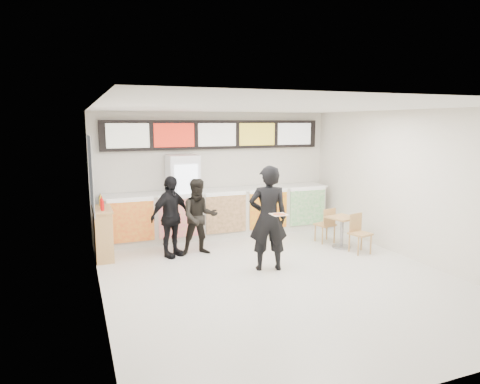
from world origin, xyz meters
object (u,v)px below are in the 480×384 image
cafe_table (342,226)px  condiment_ledge (103,233)px  customer_left (199,217)px  drinks_fridge (183,197)px  service_counter (221,212)px  customer_main (268,218)px  customer_mid (171,217)px

cafe_table → condiment_ledge: size_ratio=1.18×
customer_left → condiment_ledge: bearing=171.6°
drinks_fridge → cafe_table: drinks_fridge is taller
drinks_fridge → customer_left: size_ratio=1.25×
service_counter → cafe_table: bearing=-42.2°
customer_main → customer_mid: 2.11m
drinks_fridge → customer_mid: bearing=-114.9°
service_counter → customer_mid: 1.96m
drinks_fridge → condiment_ledge: bearing=-155.6°
service_counter → customer_mid: size_ratio=3.31×
cafe_table → drinks_fridge: bearing=133.7°
cafe_table → service_counter: bearing=124.0°
cafe_table → customer_left: bearing=154.0°
drinks_fridge → cafe_table: (3.09, -1.97, -0.52)m
customer_mid → condiment_ledge: size_ratio=1.35×
customer_main → customer_mid: (-1.52, 1.45, -0.15)m
customer_left → service_counter: bearing=59.4°
service_counter → customer_left: customer_left is taller
customer_main → drinks_fridge: bearing=-55.4°
service_counter → condiment_ledge: condiment_ledge is taller
customer_main → customer_left: 1.68m
cafe_table → customer_main: bearing=-175.3°
service_counter → cafe_table: service_counter is taller
customer_left → cafe_table: 3.16m
customer_left → condiment_ledge: size_ratio=1.29×
customer_left → customer_main: bearing=-50.9°
condiment_ledge → service_counter: bearing=16.5°
drinks_fridge → customer_mid: (-0.57, -1.24, -0.16)m
customer_left → cafe_table: bearing=-7.3°
customer_main → customer_left: (-0.94, 1.38, -0.19)m
customer_left → cafe_table: customer_left is taller
customer_left → cafe_table: (3.07, -0.67, -0.32)m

